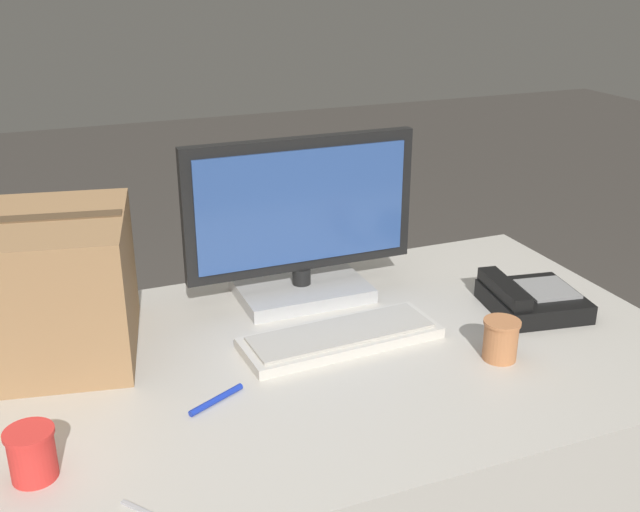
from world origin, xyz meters
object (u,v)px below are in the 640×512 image
Objects in this scene: keyboard at (341,337)px; cardboard_box at (36,288)px; paper_cup_left at (32,454)px; monitor at (301,229)px; pen_marker at (216,400)px; paper_cup_right at (501,340)px; desk_phone at (529,299)px.

cardboard_box is (-0.58, 0.19, 0.13)m from keyboard.
paper_cup_left is at bearing -163.08° from keyboard.
monitor is 4.80× the size of pen_marker.
keyboard is (-0.01, -0.25, -0.16)m from monitor.
cardboard_box is at bearing 156.26° from paper_cup_right.
monitor is 0.55m from desk_phone.
monitor reaches higher than cardboard_box.
paper_cup_right is at bearing -36.82° from keyboard.
cardboard_box is at bearing -174.58° from monitor.
keyboard is at bearing 175.39° from pen_marker.
cardboard_box reaches higher than pen_marker.
keyboard is 1.86× the size of desk_phone.
monitor is 1.28× the size of cardboard_box.
cardboard_box is (0.04, 0.42, 0.10)m from paper_cup_left.
cardboard_box is (-0.59, -0.06, -0.03)m from monitor.
cardboard_box is at bearing 84.92° from paper_cup_left.
keyboard is 0.47m from desk_phone.
keyboard is 0.33m from paper_cup_right.
cardboard_box is (-0.85, 0.38, 0.10)m from paper_cup_right.
paper_cup_right is at bearing 147.27° from pen_marker.
keyboard is 0.33m from pen_marker.
paper_cup_left is 0.33m from pen_marker.
keyboard is at bearing -172.70° from desk_phone.
pen_marker is (0.32, 0.10, -0.04)m from paper_cup_left.
paper_cup_left is at bearing -9.75° from pen_marker.
pen_marker is (-0.77, -0.11, -0.02)m from desk_phone.
pen_marker is at bearing -160.49° from keyboard.
monitor is 6.45× the size of paper_cup_left.
paper_cup_left is 0.20× the size of cardboard_box.
paper_cup_left and paper_cup_right have the same top height.
keyboard is 0.63m from cardboard_box.
desk_phone is 0.54× the size of cardboard_box.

